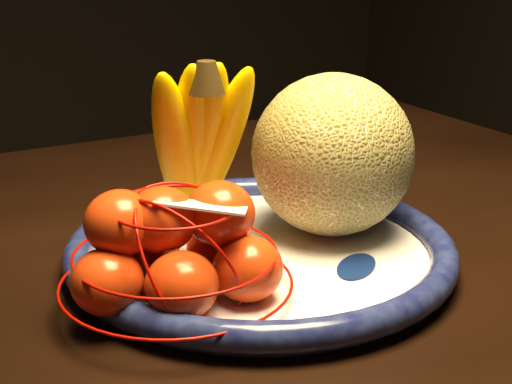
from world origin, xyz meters
name	(u,v)px	position (x,y,z in m)	size (l,w,h in m)	color
dining_table	(36,379)	(0.11, -0.03, 0.69)	(1.59, 1.00, 0.77)	black
fruit_bowl	(261,251)	(0.32, -0.06, 0.79)	(0.37, 0.37, 0.03)	white
cantaloupe	(332,155)	(0.40, -0.04, 0.87)	(0.16, 0.16, 0.16)	olive
banana_bunch	(197,140)	(0.28, 0.00, 0.89)	(0.13, 0.12, 0.19)	#FAB501
mandarin_bag	(176,251)	(0.21, -0.11, 0.83)	(0.25, 0.25, 0.12)	red
price_tag	(201,206)	(0.23, -0.13, 0.87)	(0.07, 0.03, 0.00)	white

